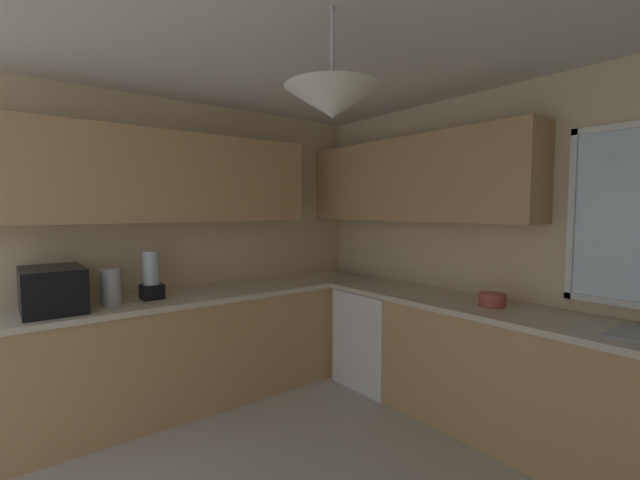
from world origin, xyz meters
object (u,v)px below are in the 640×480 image
at_px(kettle, 111,287).
at_px(blender_appliance, 152,277).
at_px(dishwasher, 380,337).
at_px(microwave, 52,290).
at_px(bowl, 492,300).

distance_m(kettle, blender_appliance, 0.29).
bearing_deg(dishwasher, blender_appliance, -110.53).
relative_size(microwave, bowl, 2.65).
relative_size(microwave, kettle, 1.90).
xyz_separation_m(kettle, blender_appliance, (-0.02, 0.28, 0.04)).
xyz_separation_m(dishwasher, kettle, (-0.64, -2.05, 0.59)).
bearing_deg(dishwasher, microwave, -105.42).
bearing_deg(bowl, blender_appliance, -133.39).
distance_m(dishwasher, blender_appliance, 1.98).
bearing_deg(bowl, dishwasher, -178.34).
height_order(dishwasher, kettle, kettle).
bearing_deg(dishwasher, kettle, -107.37).
xyz_separation_m(microwave, bowl, (1.69, 2.42, -0.10)).
bearing_deg(bowl, kettle, -128.90).
height_order(dishwasher, microwave, microwave).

